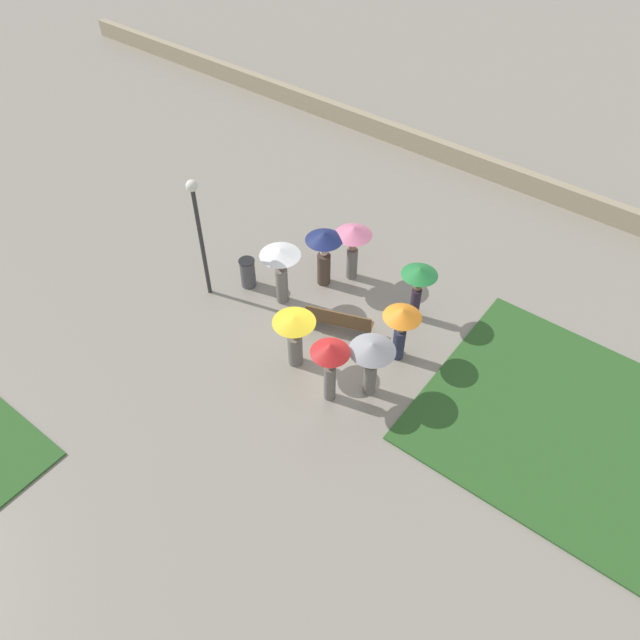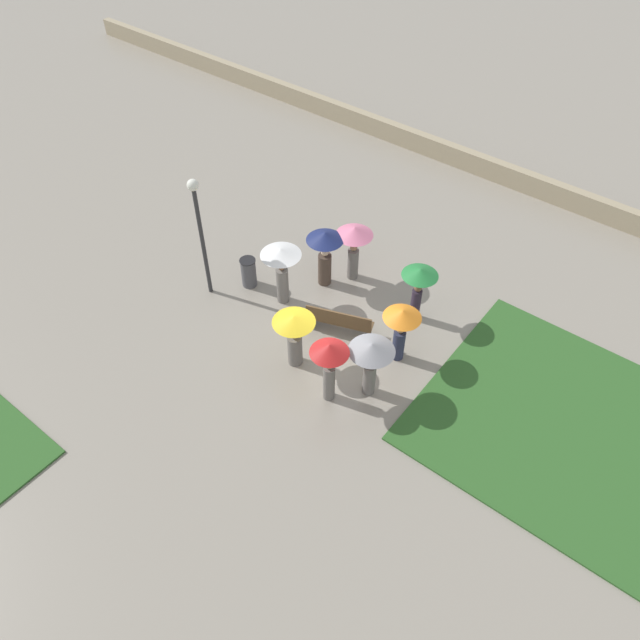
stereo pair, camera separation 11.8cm
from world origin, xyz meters
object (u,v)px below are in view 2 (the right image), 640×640
(crowd_person_orange, at_px, (401,324))
(crowd_person_grey, at_px, (371,356))
(crowd_person_yellow, at_px, (294,331))
(trash_bin, at_px, (249,272))
(lamp_post, at_px, (199,222))
(crowd_person_white, at_px, (281,265))
(park_bench, at_px, (339,321))
(crowd_person_red, at_px, (329,359))
(crowd_person_pink, at_px, (354,240))
(crowd_person_green, at_px, (419,282))
(crowd_person_navy, at_px, (325,248))

(crowd_person_orange, relative_size, crowd_person_grey, 0.98)
(crowd_person_yellow, bearing_deg, crowd_person_grey, 171.67)
(crowd_person_yellow, bearing_deg, crowd_person_orange, -157.18)
(trash_bin, height_order, crowd_person_grey, crowd_person_grey)
(lamp_post, distance_m, crowd_person_orange, 6.11)
(trash_bin, height_order, crowd_person_white, crowd_person_white)
(park_bench, distance_m, crowd_person_orange, 1.98)
(park_bench, bearing_deg, crowd_person_grey, 126.78)
(crowd_person_red, xyz_separation_m, crowd_person_grey, (-0.69, -0.77, -0.09))
(park_bench, height_order, crowd_person_pink, crowd_person_pink)
(lamp_post, relative_size, crowd_person_red, 1.97)
(crowd_person_pink, xyz_separation_m, crowd_person_grey, (-2.93, 3.34, -0.04))
(crowd_person_yellow, distance_m, crowd_person_grey, 2.16)
(crowd_person_green, relative_size, crowd_person_navy, 0.97)
(crowd_person_white, relative_size, crowd_person_navy, 1.02)
(trash_bin, relative_size, crowd_person_yellow, 0.55)
(lamp_post, height_order, crowd_person_grey, lamp_post)
(lamp_post, relative_size, trash_bin, 4.10)
(crowd_person_orange, relative_size, crowd_person_navy, 0.93)
(crowd_person_grey, bearing_deg, crowd_person_yellow, 140.31)
(crowd_person_red, distance_m, crowd_person_green, 3.78)
(crowd_person_orange, relative_size, crowd_person_green, 0.96)
(trash_bin, xyz_separation_m, crowd_person_white, (-1.25, -0.10, 0.90))
(trash_bin, bearing_deg, park_bench, -179.04)
(crowd_person_yellow, bearing_deg, park_bench, -119.04)
(crowd_person_white, bearing_deg, crowd_person_red, 169.80)
(crowd_person_grey, distance_m, crowd_person_navy, 4.32)
(crowd_person_pink, xyz_separation_m, crowd_person_navy, (0.51, 0.73, -0.09))
(crowd_person_grey, bearing_deg, crowd_person_red, 177.92)
(park_bench, relative_size, trash_bin, 1.98)
(crowd_person_red, xyz_separation_m, crowd_person_green, (-0.19, -3.78, -0.08))
(park_bench, bearing_deg, crowd_person_yellow, 59.62)
(park_bench, relative_size, crowd_person_yellow, 1.09)
(lamp_post, height_order, trash_bin, lamp_post)
(lamp_post, relative_size, crowd_person_navy, 2.06)
(crowd_person_yellow, bearing_deg, crowd_person_red, 146.21)
(park_bench, height_order, crowd_person_navy, crowd_person_navy)
(crowd_person_pink, height_order, crowd_person_orange, crowd_person_pink)
(lamp_post, distance_m, crowd_person_white, 2.53)
(crowd_person_navy, bearing_deg, crowd_person_yellow, -136.22)
(park_bench, height_order, crowd_person_green, crowd_person_green)
(crowd_person_yellow, relative_size, crowd_person_grey, 0.96)
(park_bench, relative_size, crowd_person_navy, 1.00)
(crowd_person_white, bearing_deg, crowd_person_pink, -93.79)
(crowd_person_orange, distance_m, crowd_person_red, 2.31)
(crowd_person_green, bearing_deg, crowd_person_red, 85.33)
(lamp_post, relative_size, crowd_person_pink, 2.08)
(park_bench, distance_m, crowd_person_navy, 2.32)
(trash_bin, bearing_deg, crowd_person_green, -158.23)
(park_bench, distance_m, trash_bin, 3.35)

